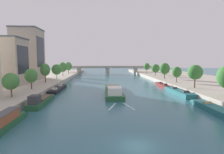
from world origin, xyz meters
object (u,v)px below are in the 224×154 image
(moored_boat_left_second, at_px, (58,89))
(tree_right_third, at_px, (177,72))
(moored_boat_right_far, at_px, (216,110))
(moored_boat_left_lone, at_px, (7,121))
(moored_boat_right_midway, at_px, (179,92))
(moored_boat_left_end, at_px, (41,101))
(tree_right_far, at_px, (156,68))
(moored_boat_right_near, at_px, (162,85))
(tree_right_second, at_px, (195,72))
(tree_right_distant, at_px, (165,69))
(tree_left_past_mid, at_px, (11,81))
(tree_left_second, at_px, (57,70))
(tree_right_midway, at_px, (147,67))
(tree_left_distant, at_px, (68,66))
(bridge_far, at_px, (107,69))
(tree_left_third, at_px, (31,76))
(tree_left_by_lamp, at_px, (45,70))
(tree_left_midway, at_px, (63,67))
(barge_midriver, at_px, (113,91))

(moored_boat_left_second, bearing_deg, tree_right_third, 9.05)
(moored_boat_right_far, bearing_deg, moored_boat_left_lone, -171.25)
(moored_boat_left_lone, xyz_separation_m, moored_boat_right_midway, (36.66, 23.62, -0.33))
(moored_boat_left_end, bearing_deg, tree_right_far, 51.20)
(moored_boat_right_near, xyz_separation_m, tree_right_far, (6.16, 28.75, 5.00))
(moored_boat_left_end, distance_m, tree_right_second, 43.67)
(moored_boat_right_near, bearing_deg, tree_right_distant, 67.61)
(tree_left_past_mid, xyz_separation_m, tree_left_second, (0.31, 39.74, 0.55))
(tree_right_third, bearing_deg, tree_right_midway, 90.81)
(tree_left_distant, distance_m, bridge_far, 31.19)
(moored_boat_left_second, xyz_separation_m, tree_right_midway, (42.18, 49.23, 5.47))
(moored_boat_right_midway, height_order, tree_left_past_mid, tree_left_past_mid)
(moored_boat_right_midway, bearing_deg, tree_right_far, 81.77)
(tree_left_distant, bearing_deg, tree_left_past_mid, -90.36)
(moored_boat_right_near, relative_size, tree_right_second, 1.76)
(moored_boat_left_end, bearing_deg, moored_boat_left_second, 91.93)
(tree_left_second, bearing_deg, tree_left_third, -90.61)
(moored_boat_right_midway, distance_m, tree_left_third, 43.18)
(tree_left_second, height_order, tree_right_third, tree_left_second)
(moored_boat_right_midway, xyz_separation_m, tree_right_distant, (6.11, 28.96, 5.43))
(tree_right_far, bearing_deg, tree_right_third, -90.62)
(moored_boat_right_far, distance_m, tree_left_by_lamp, 56.24)
(tree_left_past_mid, height_order, tree_right_midway, tree_right_midway)
(moored_boat_left_second, distance_m, tree_left_second, 23.15)
(tree_left_distant, relative_size, bridge_far, 0.11)
(tree_left_by_lamp, relative_size, tree_left_midway, 0.99)
(moored_boat_right_far, relative_size, tree_right_distant, 2.08)
(moored_boat_left_end, relative_size, tree_left_second, 1.99)
(moored_boat_left_end, distance_m, moored_boat_right_far, 36.58)
(tree_left_second, bearing_deg, moored_boat_right_near, -20.81)
(tree_right_third, distance_m, tree_right_midway, 42.42)
(barge_midriver, bearing_deg, tree_left_second, 130.03)
(moored_boat_left_lone, distance_m, tree_right_distant, 67.97)
(moored_boat_right_far, relative_size, tree_left_midway, 2.04)
(moored_boat_right_far, distance_m, bridge_far, 97.80)
(barge_midriver, bearing_deg, moored_boat_left_second, 160.73)
(tree_left_by_lamp, height_order, tree_left_midway, tree_left_midway)
(tree_left_second, height_order, bridge_far, tree_left_second)
(moored_boat_left_end, distance_m, tree_right_far, 67.93)
(moored_boat_right_near, distance_m, bridge_far, 66.46)
(tree_left_distant, bearing_deg, tree_left_third, -90.42)
(tree_right_second, relative_size, tree_right_distant, 0.98)
(tree_left_distant, distance_m, tree_right_distant, 56.79)
(moored_boat_left_lone, distance_m, tree_right_midway, 91.81)
(moored_boat_right_midway, xyz_separation_m, tree_left_midway, (-43.04, 45.36, 5.58))
(tree_right_midway, bearing_deg, bridge_far, 139.53)
(moored_boat_right_midway, xyz_separation_m, tree_left_by_lamp, (-43.60, 17.71, 5.71))
(moored_boat_right_near, height_order, tree_left_third, tree_left_third)
(tree_left_by_lamp, distance_m, tree_right_third, 49.59)
(moored_boat_left_second, relative_size, tree_left_by_lamp, 2.24)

